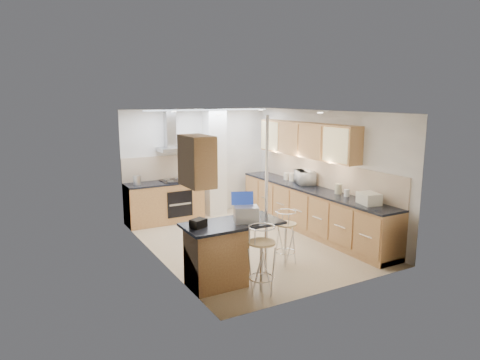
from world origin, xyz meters
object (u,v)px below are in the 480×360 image
microwave (305,177)px  bread_bin (369,198)px  bar_stool_near (262,259)px  bar_stool_end (285,237)px  laptop (246,214)px

microwave → bread_bin: size_ratio=1.40×
microwave → bar_stool_near: (-2.57, -2.36, -0.56)m
bar_stool_end → bread_bin: bearing=-48.0°
laptop → bread_bin: size_ratio=0.92×
bar_stool_end → bread_bin: (1.52, -0.34, 0.56)m
laptop → bar_stool_near: size_ratio=0.35×
microwave → laptop: bearing=147.4°
bread_bin → microwave: bearing=99.4°
bar_stool_end → bread_bin: bread_bin is taller
microwave → laptop: microwave is taller
laptop → microwave: bearing=58.5°
microwave → bar_stool_end: microwave is taller
microwave → bar_stool_near: microwave is taller
bar_stool_end → bread_bin: size_ratio=2.43×
bar_stool_end → bar_stool_near: bearing=-176.7°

